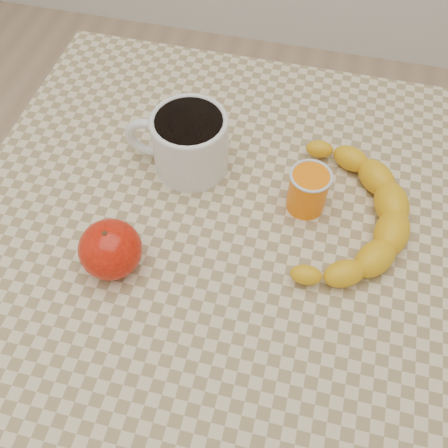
% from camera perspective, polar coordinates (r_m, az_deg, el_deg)
% --- Properties ---
extents(ground, '(3.00, 3.00, 0.00)m').
position_cam_1_polar(ground, '(1.42, -0.00, -17.84)').
color(ground, tan).
rests_on(ground, ground).
extents(table, '(0.80, 0.80, 0.75)m').
position_cam_1_polar(table, '(0.80, -0.00, -4.27)').
color(table, beige).
rests_on(table, ground).
extents(coffee_mug, '(0.16, 0.12, 0.10)m').
position_cam_1_polar(coffee_mug, '(0.77, -4.13, 9.47)').
color(coffee_mug, silver).
rests_on(coffee_mug, table).
extents(orange_juice_glass, '(0.06, 0.06, 0.07)m').
position_cam_1_polar(orange_juice_glass, '(0.74, 9.59, 3.86)').
color(orange_juice_glass, orange).
rests_on(orange_juice_glass, table).
extents(apple, '(0.10, 0.10, 0.08)m').
position_cam_1_polar(apple, '(0.68, -12.85, -2.83)').
color(apple, '#9C0D05').
rests_on(apple, table).
extents(banana, '(0.29, 0.36, 0.05)m').
position_cam_1_polar(banana, '(0.74, 13.79, 1.20)').
color(banana, gold).
rests_on(banana, table).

